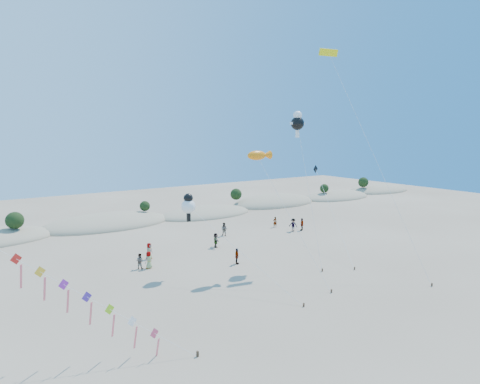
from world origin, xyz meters
TOP-DOWN VIEW (x-y plane):
  - ground at (0.00, 0.00)m, footprint 160.00×160.00m
  - dune_ridge at (1.06, 45.14)m, footprint 145.30×11.49m
  - fish_kite at (7.41, 17.36)m, footprint 2.68×9.36m
  - cartoon_kite_low at (0.91, 19.89)m, footprint 4.52×12.85m
  - cartoon_kite_high at (13.22, 18.41)m, footprint 2.46×6.38m
  - parafoil_kite at (17.57, 18.16)m, footprint 2.29×14.38m
  - dark_kite at (20.73, 21.66)m, footprint 8.54×14.09m
  - beachgoers at (9.22, 25.86)m, footprint 25.59×11.62m

SIDE VIEW (x-z plane):
  - ground at x=0.00m, z-range 0.00..0.00m
  - dune_ridge at x=1.06m, z-range -2.67..2.90m
  - beachgoers at x=9.22m, z-range -0.04..1.77m
  - dark_kite at x=20.73m, z-range 1.83..11.07m
  - cartoon_kite_low at x=0.91m, z-range 2.78..10.58m
  - fish_kite at x=7.41m, z-range 5.39..17.19m
  - cartoon_kite_high at x=13.22m, z-range 6.73..22.55m
  - parafoil_kite at x=17.57m, z-range 10.43..33.10m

